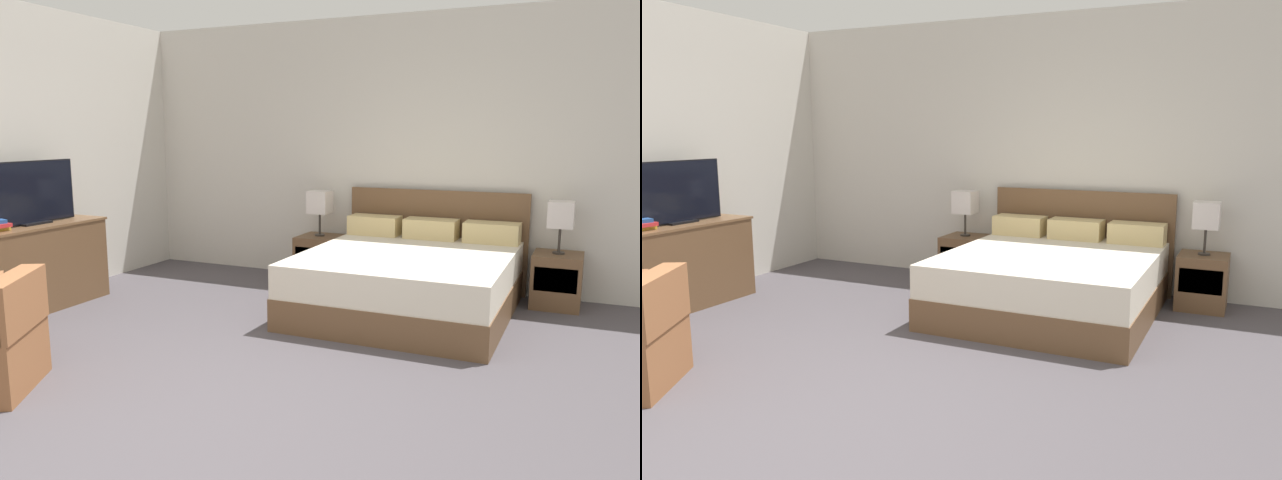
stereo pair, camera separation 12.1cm
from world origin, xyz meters
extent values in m
plane|color=#4C474C|center=(0.00, 0.00, 0.00)|extent=(11.74, 11.74, 0.00)
cube|color=beige|center=(0.00, 3.94, 1.43)|extent=(7.16, 0.06, 2.85)
cube|color=beige|center=(-3.01, 1.66, 1.43)|extent=(0.06, 5.71, 2.85)
cube|color=brown|center=(0.54, 2.82, 0.14)|extent=(1.81, 2.01, 0.28)
cube|color=beige|center=(0.54, 2.82, 0.42)|extent=(1.79, 1.99, 0.29)
cube|color=brown|center=(0.54, 3.85, 0.52)|extent=(1.88, 0.05, 1.04)
cube|color=#D6BC7F|center=(-0.07, 3.65, 0.67)|extent=(0.53, 0.28, 0.20)
cube|color=#D6BC7F|center=(0.54, 3.65, 0.67)|extent=(0.53, 0.28, 0.20)
cube|color=#D6BC7F|center=(1.15, 3.65, 0.67)|extent=(0.53, 0.28, 0.20)
cube|color=brown|center=(-0.70, 3.62, 0.26)|extent=(0.44, 0.47, 0.51)
cube|color=#473120|center=(-0.70, 3.39, 0.31)|extent=(0.38, 0.01, 0.23)
cube|color=brown|center=(1.77, 3.62, 0.26)|extent=(0.44, 0.47, 0.51)
cube|color=#473120|center=(1.77, 3.39, 0.31)|extent=(0.38, 0.01, 0.23)
cylinder|color=#332D28|center=(-0.70, 3.62, 0.52)|extent=(0.11, 0.11, 0.02)
cylinder|color=#332D28|center=(-0.70, 3.62, 0.65)|extent=(0.02, 0.02, 0.23)
cube|color=silver|center=(-0.70, 3.62, 0.89)|extent=(0.23, 0.23, 0.25)
cylinder|color=#332D28|center=(1.77, 3.62, 0.52)|extent=(0.11, 0.11, 0.02)
cylinder|color=#332D28|center=(1.77, 3.62, 0.65)|extent=(0.02, 0.02, 0.23)
cube|color=silver|center=(1.77, 3.62, 0.89)|extent=(0.23, 0.23, 0.25)
cube|color=brown|center=(-2.69, 1.59, 0.40)|extent=(0.51, 1.27, 0.80)
cube|color=brown|center=(-2.69, 1.59, 0.79)|extent=(0.53, 1.31, 0.02)
cube|color=black|center=(-2.69, 1.57, 0.81)|extent=(0.18, 0.30, 0.02)
cube|color=black|center=(-2.69, 1.57, 1.10)|extent=(0.04, 0.97, 0.58)
cube|color=black|center=(-2.67, 1.57, 1.10)|extent=(0.01, 0.94, 0.55)
cube|color=#935B38|center=(-1.26, 0.14, 0.58)|extent=(0.46, 0.67, 0.36)
camera|label=1|loc=(2.08, -2.55, 1.66)|focal=35.00mm
camera|label=2|loc=(2.19, -2.50, 1.66)|focal=35.00mm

